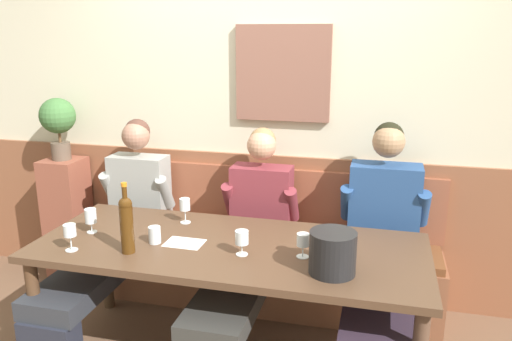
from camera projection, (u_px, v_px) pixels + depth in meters
name	position (u px, v px, depth m)	size (l,w,h in m)	color
room_wall_back	(269.00, 100.00, 3.47)	(6.80, 0.12, 2.80)	beige
wood_wainscot_panel	(266.00, 224.00, 3.66)	(6.80, 0.03, 1.02)	brown
wall_bench	(259.00, 265.00, 3.52)	(2.44, 0.42, 0.94)	brown
dining_table	(230.00, 257.00, 2.78)	(2.14, 0.87, 0.73)	#513726
person_center_left_seat	(115.00, 230.00, 3.28)	(0.51, 1.28, 1.28)	#242733
person_left_seat	(247.00, 245.00, 3.07)	(0.50, 1.28, 1.26)	#363432
person_center_right_seat	(382.00, 252.00, 2.89)	(0.54, 1.28, 1.33)	#232A32
ice_bucket	(333.00, 253.00, 2.41)	(0.23, 0.23, 0.21)	black
wine_bottle_clear_water	(127.00, 223.00, 2.62)	(0.07, 0.07, 0.38)	#47290D
wine_glass_mid_right	(340.00, 240.00, 2.59)	(0.07, 0.07, 0.13)	silver
wine_glass_center_front	(242.00, 239.00, 2.61)	(0.07, 0.07, 0.13)	silver
wine_glass_left_end	(91.00, 217.00, 2.91)	(0.07, 0.07, 0.14)	silver
wine_glass_by_bottle	(70.00, 232.00, 2.66)	(0.07, 0.07, 0.15)	silver
wine_glass_near_bucket	(185.00, 206.00, 3.05)	(0.06, 0.06, 0.15)	silver
wine_glass_right_end	(303.00, 241.00, 2.58)	(0.07, 0.07, 0.13)	silver
water_tumbler_left	(155.00, 235.00, 2.77)	(0.07, 0.07, 0.09)	silver
tasting_sheet_left_guest	(184.00, 243.00, 2.78)	(0.21, 0.15, 0.00)	white
corner_pedestal	(68.00, 219.00, 3.86)	(0.28, 0.28, 0.94)	brown
potted_plant	(58.00, 120.00, 3.66)	(0.26, 0.26, 0.46)	brown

